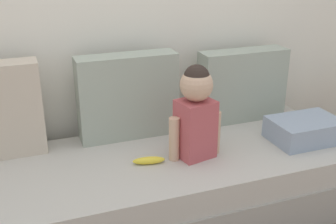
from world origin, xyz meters
The scene contains 7 objects.
ground_plane centered at (0.00, 0.00, 0.00)m, with size 12.00×12.00×0.00m, color brown.
couch centered at (0.00, 0.00, 0.19)m, with size 2.45×0.84×0.38m.
throw_pillow_center centered at (0.00, 0.32, 0.63)m, with size 0.58×0.16×0.49m, color #99A393.
throw_pillow_right centered at (0.76, 0.32, 0.61)m, with size 0.57×0.16×0.46m, color #99A393.
toddler centered at (0.26, -0.06, 0.64)m, with size 0.30×0.19×0.51m.
banana centered at (0.00, -0.06, 0.40)m, with size 0.17×0.04×0.04m, color yellow.
folded_blanket centered at (0.94, -0.10, 0.44)m, with size 0.40×0.28×0.13m, color #8E9EB2.
Camera 1 is at (-0.58, -1.91, 1.44)m, focal length 44.78 mm.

